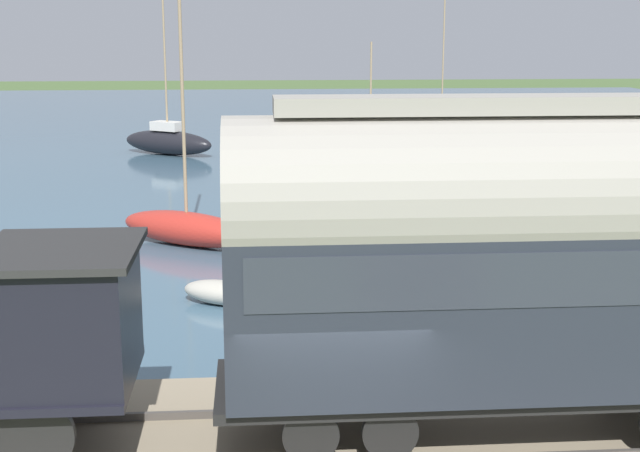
# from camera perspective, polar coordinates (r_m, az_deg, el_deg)

# --- Properties ---
(harbor_water) EXTENTS (80.00, 80.00, 0.01)m
(harbor_water) POSITION_cam_1_polar(r_m,az_deg,el_deg) (54.85, -3.39, 5.98)
(harbor_water) COLOR #426075
(harbor_water) RESTS_ON ground
(passenger_coach) EXTENTS (2.32, 8.47, 4.76)m
(passenger_coach) POSITION_cam_1_polar(r_m,az_deg,el_deg) (12.64, 12.65, -1.50)
(passenger_coach) COLOR black
(passenger_coach) RESTS_ON rail_embankment
(sailboat_black) EXTENTS (4.18, 5.21, 8.86)m
(sailboat_black) POSITION_cam_1_polar(r_m,az_deg,el_deg) (45.71, -9.71, 5.40)
(sailboat_black) COLOR black
(sailboat_black) RESTS_ON harbor_water
(sailboat_red) EXTENTS (3.60, 4.51, 8.85)m
(sailboat_red) POSITION_cam_1_polar(r_m,az_deg,el_deg) (26.39, -8.52, -0.03)
(sailboat_red) COLOR #B72D23
(sailboat_red) RESTS_ON harbor_water
(sailboat_blue) EXTENTS (2.17, 4.33, 9.23)m
(sailboat_blue) POSITION_cam_1_polar(r_m,az_deg,el_deg) (57.44, 7.78, 6.76)
(sailboat_blue) COLOR #335199
(sailboat_blue) RESTS_ON harbor_water
(sailboat_yellow) EXTENTS (3.31, 5.09, 5.59)m
(sailboat_yellow) POSITION_cam_1_polar(r_m,az_deg,el_deg) (45.50, 3.23, 5.63)
(sailboat_yellow) COLOR gold
(sailboat_yellow) RESTS_ON harbor_water
(rowboat_mid_harbor) EXTENTS (1.55, 2.76, 0.30)m
(rowboat_mid_harbor) POSITION_cam_1_polar(r_m,az_deg,el_deg) (23.81, 3.22, -2.28)
(rowboat_mid_harbor) COLOR beige
(rowboat_mid_harbor) RESTS_ON harbor_water
(rowboat_off_pier) EXTENTS (1.60, 2.14, 0.56)m
(rowboat_off_pier) POSITION_cam_1_polar(r_m,az_deg,el_deg) (20.70, -6.23, -4.26)
(rowboat_off_pier) COLOR #B7B2A3
(rowboat_off_pier) RESTS_ON harbor_water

